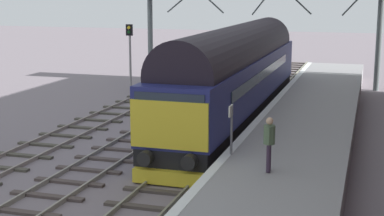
{
  "coord_description": "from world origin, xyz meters",
  "views": [
    {
      "loc": [
        6.1,
        -21.98,
        6.27
      ],
      "look_at": [
        0.2,
        -2.88,
        2.24
      ],
      "focal_mm": 54.53,
      "sensor_mm": 36.0,
      "label": 1
    }
  ],
  "objects_px": {
    "diesel_locomotive": "(236,72)",
    "signal_post_far": "(130,49)",
    "platform_number_sign": "(231,122)",
    "waiting_passenger": "(269,139)"
  },
  "relations": [
    {
      "from": "diesel_locomotive",
      "to": "signal_post_far",
      "type": "bearing_deg",
      "value": 139.31
    },
    {
      "from": "platform_number_sign",
      "to": "waiting_passenger",
      "type": "relative_size",
      "value": 1.0
    },
    {
      "from": "waiting_passenger",
      "to": "diesel_locomotive",
      "type": "bearing_deg",
      "value": 12.45
    },
    {
      "from": "platform_number_sign",
      "to": "waiting_passenger",
      "type": "distance_m",
      "value": 2.09
    },
    {
      "from": "platform_number_sign",
      "to": "waiting_passenger",
      "type": "bearing_deg",
      "value": -44.28
    },
    {
      "from": "signal_post_far",
      "to": "platform_number_sign",
      "type": "distance_m",
      "value": 19.36
    },
    {
      "from": "platform_number_sign",
      "to": "signal_post_far",
      "type": "bearing_deg",
      "value": 122.82
    },
    {
      "from": "diesel_locomotive",
      "to": "signal_post_far",
      "type": "height_order",
      "value": "diesel_locomotive"
    },
    {
      "from": "signal_post_far",
      "to": "diesel_locomotive",
      "type": "bearing_deg",
      "value": -40.69
    },
    {
      "from": "signal_post_far",
      "to": "waiting_passenger",
      "type": "relative_size",
      "value": 2.56
    }
  ]
}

